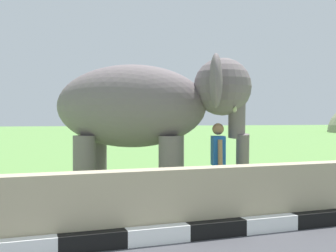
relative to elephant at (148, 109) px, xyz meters
name	(u,v)px	position (x,y,z in m)	size (l,w,h in m)	color
striped_curb	(57,245)	(-2.00, -2.65, -1.83)	(16.20, 0.20, 0.24)	white
barrier_parapet	(214,199)	(0.35, -2.35, -1.45)	(28.00, 0.36, 1.00)	tan
elephant	(148,109)	(0.00, 0.00, 0.00)	(4.02, 3.28, 2.97)	slate
person_handler	(218,160)	(1.22, -0.73, -1.02)	(0.35, 0.66, 1.66)	navy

